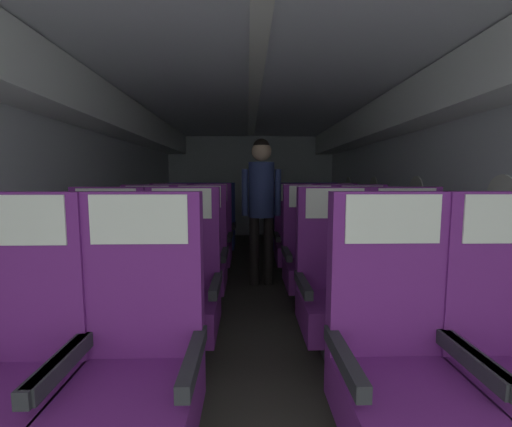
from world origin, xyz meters
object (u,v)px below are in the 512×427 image
Objects in this scene: seat_e_right_window at (287,229)px; seat_c_right_aisle at (363,256)px; seat_b_right_aisle at (409,287)px; seat_d_right_window at (296,239)px; seat_c_right_window at (311,257)px; seat_c_left_aisle at (199,258)px; seat_e_left_aisle at (218,229)px; seat_a_left_aisle at (137,361)px; seat_d_left_window at (170,240)px; seat_a_left_window at (10,365)px; seat_c_left_window at (147,258)px; seat_d_left_aisle at (210,240)px; seat_d_right_aisle at (338,239)px; flight_attendant at (261,196)px; seat_a_right_window at (397,359)px; seat_b_left_window at (105,290)px; seat_e_left_window at (184,229)px; seat_e_right_aisle at (321,228)px; seat_b_right_window at (336,288)px; seat_b_left_aisle at (181,289)px.

seat_c_right_aisle is at bearing -73.66° from seat_e_right_window.
seat_b_right_aisle is 1.00× the size of seat_d_right_window.
seat_b_right_aisle and seat_c_right_window have the same top height.
seat_c_left_aisle is at bearing -139.10° from seat_d_right_window.
seat_e_left_aisle is at bearing 138.91° from seat_d_right_window.
seat_a_left_aisle is 2.76m from seat_d_right_window.
seat_d_left_window is 1.71m from seat_e_right_window.
seat_c_right_aisle is (1.99, 1.73, 0.00)m from seat_a_left_window.
seat_c_left_window is (-0.48, 1.70, 0.00)m from seat_a_left_aisle.
seat_d_left_aisle is at bearing 61.68° from seat_c_left_window.
seat_a_left_aisle and seat_d_right_aisle have the same top height.
seat_c_right_window is at bearing -119.79° from seat_d_right_aisle.
seat_b_right_aisle is 1.84m from flight_attendant.
seat_e_right_window is (0.00, 0.85, 0.00)m from seat_d_right_window.
seat_c_right_aisle is 0.99m from seat_d_right_window.
flight_attendant reaches higher than seat_e_right_window.
seat_d_left_aisle is 1.01m from seat_d_right_window.
seat_d_right_aisle is at bearing -59.65° from seat_e_right_window.
seat_a_right_window is at bearing 0.04° from seat_a_left_window.
flight_attendant reaches higher than seat_c_left_aisle.
flight_attendant is (-0.42, -1.08, 0.53)m from seat_e_right_window.
seat_c_right_window is at bearing 29.79° from seat_b_left_window.
seat_d_left_window is at bearing 89.59° from seat_b_left_window.
seat_a_right_window is at bearing -119.12° from seat_b_right_aisle.
seat_b_right_aisle is 1.00× the size of seat_c_left_aisle.
seat_d_left_window is 1.00m from seat_e_left_aisle.
seat_c_right_aisle and seat_e_left_window have the same top height.
seat_b_right_aisle and seat_e_right_aisle have the same top height.
seat_d_left_aisle is at bearing 0.83° from seat_d_left_window.
seat_a_left_window is at bearing -90.01° from seat_d_left_window.
seat_e_left_window is (-1.50, 2.60, 0.00)m from seat_b_right_window.
seat_e_left_window and seat_e_right_window have the same top height.
seat_b_left_window and seat_d_left_aisle have the same top height.
seat_d_right_window is (1.49, -0.00, 0.00)m from seat_d_left_window.
seat_c_left_aisle and seat_d_left_aisle have the same top height.
seat_c_right_window is 1.00× the size of seat_d_right_window.
seat_e_left_window is at bearing 130.72° from seat_c_right_window.
seat_a_left_aisle is 1.00× the size of seat_e_right_aisle.
seat_b_left_aisle is (0.00, 0.86, 0.00)m from seat_a_left_aisle.
seat_b_left_window and seat_b_right_window have the same top height.
seat_e_right_aisle is (1.98, 3.44, 0.00)m from seat_a_left_window.
seat_a_left_aisle is at bearing -120.43° from seat_d_right_aisle.
seat_a_left_aisle is 1.00× the size of seat_e_right_window.
seat_d_right_window is at bearing 120.38° from seat_c_right_aisle.
seat_c_left_window and seat_d_right_window have the same top height.
seat_b_left_window is (-0.49, 0.85, 0.00)m from seat_a_left_aisle.
seat_c_right_aisle is at bearing 29.82° from seat_b_left_aisle.
seat_b_right_aisle is at bearing -41.19° from seat_d_left_window.
seat_e_right_aisle is (1.50, 2.57, 0.00)m from seat_b_left_aisle.
seat_a_left_window is at bearing -119.86° from seat_d_right_window.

